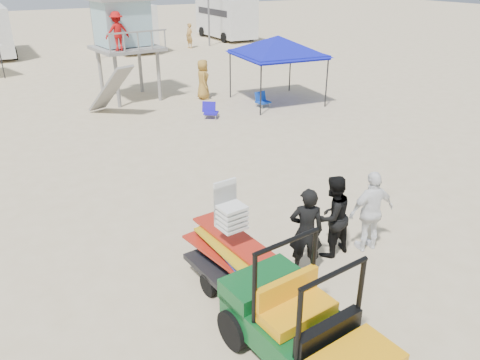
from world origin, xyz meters
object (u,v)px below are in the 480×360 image
man_left (306,231)px  utility_cart (305,320)px  canopy_blue (278,39)px  lifeguard_tower (122,27)px  surf_trailer (230,250)px

man_left → utility_cart: bearing=82.8°
utility_cart → canopy_blue: size_ratio=0.76×
man_left → lifeguard_tower: 15.14m
utility_cart → canopy_blue: bearing=58.3°
man_left → canopy_blue: size_ratio=0.51×
surf_trailer → utility_cart: bearing=-90.2°
utility_cart → man_left: bearing=53.2°
surf_trailer → canopy_blue: bearing=53.2°
surf_trailer → man_left: (1.51, -0.30, 0.13)m
utility_cart → canopy_blue: canopy_blue is taller
lifeguard_tower → canopy_blue: (5.67, -3.79, -0.43)m
surf_trailer → man_left: 1.55m
lifeguard_tower → surf_trailer: bearing=-99.5°
man_left → canopy_blue: bearing=-91.1°
surf_trailer → canopy_blue: canopy_blue is taller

